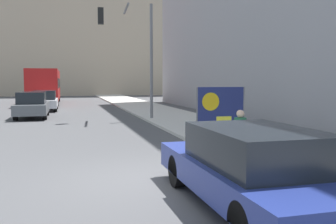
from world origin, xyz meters
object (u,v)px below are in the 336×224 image
object	(u,v)px
car_on_road_midblock	(45,101)
city_bus_on_road	(45,85)
parked_car_curbside	(252,167)
car_on_road_nearest	(32,105)
traffic_light_pole	(133,42)
seated_protester	(241,130)
protest_banner	(220,108)

from	to	relation	value
car_on_road_midblock	city_bus_on_road	world-z (taller)	city_bus_on_road
parked_car_curbside	car_on_road_midblock	bearing A→B (deg)	101.10
city_bus_on_road	car_on_road_nearest	bearing A→B (deg)	-89.99
car_on_road_midblock	traffic_light_pole	bearing A→B (deg)	-59.20
traffic_light_pole	car_on_road_midblock	world-z (taller)	traffic_light_pole
traffic_light_pole	car_on_road_midblock	bearing A→B (deg)	120.80
seated_protester	protest_banner	size ratio (longest dim) A/B	0.57
parked_car_curbside	protest_banner	bearing A→B (deg)	70.18
parked_car_curbside	city_bus_on_road	distance (m)	31.71
car_on_road_nearest	city_bus_on_road	bearing A→B (deg)	90.01
protest_banner	car_on_road_midblock	bearing A→B (deg)	117.76
seated_protester	parked_car_curbside	distance (m)	4.26
car_on_road_nearest	car_on_road_midblock	xyz separation A→B (m)	(0.41, 5.48, -0.02)
seated_protester	city_bus_on_road	distance (m)	28.21
car_on_road_nearest	traffic_light_pole	bearing A→B (deg)	-28.30
seated_protester	city_bus_on_road	world-z (taller)	city_bus_on_road
protest_banner	city_bus_on_road	xyz separation A→B (m)	(-7.93, 22.84, 0.75)
protest_banner	traffic_light_pole	world-z (taller)	traffic_light_pole
car_on_road_nearest	car_on_road_midblock	size ratio (longest dim) A/B	0.93
parked_car_curbside	car_on_road_nearest	bearing A→B (deg)	105.77
seated_protester	car_on_road_midblock	bearing A→B (deg)	120.54
car_on_road_midblock	city_bus_on_road	distance (m)	8.64
traffic_light_pole	parked_car_curbside	size ratio (longest dim) A/B	1.28
protest_banner	parked_car_curbside	bearing A→B (deg)	-109.82
parked_car_curbside	car_on_road_nearest	world-z (taller)	car_on_road_nearest
seated_protester	protest_banner	xyz separation A→B (m)	(1.34, 4.57, 0.29)
protest_banner	traffic_light_pole	xyz separation A→B (m)	(-2.51, 5.88, 3.15)
seated_protester	traffic_light_pole	world-z (taller)	traffic_light_pole
parked_car_curbside	city_bus_on_road	xyz separation A→B (m)	(-4.88, 31.32, 1.12)
traffic_light_pole	city_bus_on_road	distance (m)	17.97
protest_banner	city_bus_on_road	size ratio (longest dim) A/B	0.19
city_bus_on_road	car_on_road_midblock	bearing A→B (deg)	-87.22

